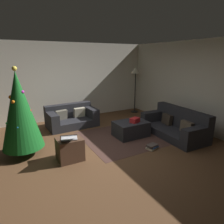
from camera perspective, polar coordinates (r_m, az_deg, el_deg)
ground_plane at (r=4.63m, az=-2.21°, el=-11.84°), size 6.40×6.40×0.00m
rear_partition at (r=7.11m, az=-13.92°, el=8.39°), size 6.40×0.12×2.60m
corner_partition at (r=6.24m, az=24.51°, el=6.52°), size 0.12×6.40×2.60m
couch_left at (r=6.45m, az=-11.60°, el=-1.55°), size 1.54×0.94×0.67m
couch_right at (r=5.84m, az=17.80°, el=-3.70°), size 0.95×1.91×0.75m
ottoman at (r=5.55m, az=5.43°, el=-4.81°), size 0.90×0.63×0.41m
gift_box at (r=5.43m, az=6.55°, el=-2.33°), size 0.30×0.26×0.12m
tv_remote at (r=5.60m, az=5.81°, el=-2.27°), size 0.07×0.17×0.02m
christmas_tree at (r=4.67m, az=-24.88°, el=0.36°), size 0.88×0.88×1.95m
side_table at (r=4.38m, az=-11.95°, el=-10.35°), size 0.52×0.44×0.48m
laptop at (r=4.20m, az=-12.16°, el=-7.08°), size 0.44×0.51×0.20m
book_stack at (r=4.93m, az=11.48°, el=-9.69°), size 0.32×0.26×0.11m
corner_lamp at (r=7.76m, az=6.78°, el=10.80°), size 0.36×0.36×1.76m
area_rug at (r=5.62m, az=5.38°, el=-6.75°), size 2.60×2.00×0.01m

